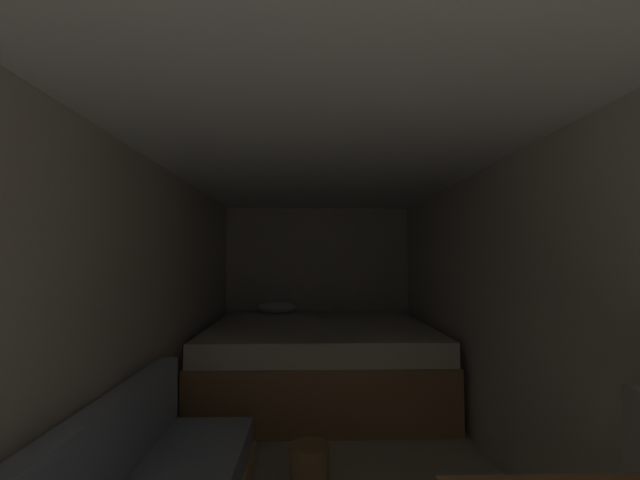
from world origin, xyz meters
The scene contains 6 objects.
wall_back centered at (0.00, 4.83, 1.03)m, with size 2.43×0.05×2.06m, color beige.
wall_left centered at (-1.19, 2.06, 1.03)m, with size 0.05×5.49×2.06m, color beige.
wall_right centered at (1.19, 2.06, 1.03)m, with size 0.05×5.49×2.06m, color beige.
ceiling_slab centered at (0.00, 2.06, 2.09)m, with size 2.43×5.49×0.05m, color white.
bed centered at (0.00, 3.78, 0.37)m, with size 2.21×1.96×0.90m.
wicker_basket centered at (-0.11, 2.19, 0.12)m, with size 0.25×0.25×0.24m.
Camera 1 is at (-0.11, -0.38, 1.40)m, focal length 22.68 mm.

